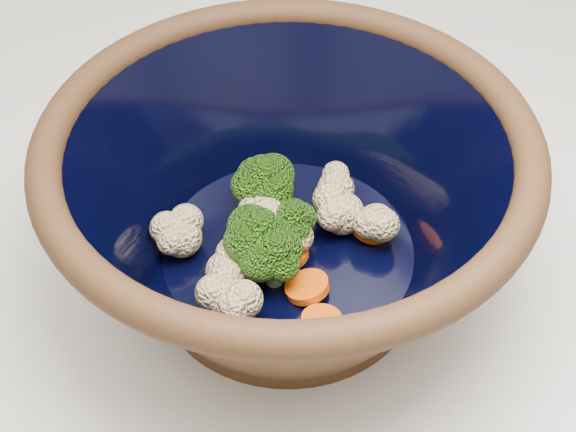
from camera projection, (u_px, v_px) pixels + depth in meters
name	position (u px, v px, depth m)	size (l,w,h in m)	color
mixing_bowl	(288.00, 202.00, 0.54)	(0.36, 0.36, 0.14)	black
vegetable_pile	(276.00, 226.00, 0.56)	(0.16, 0.15, 0.06)	#608442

